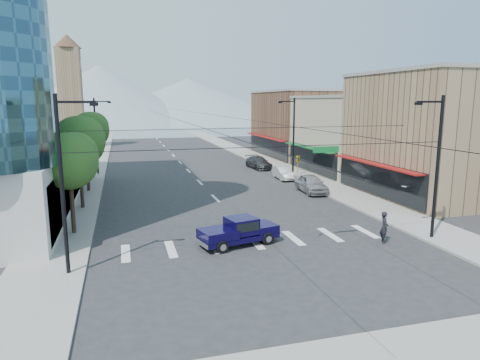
{
  "coord_description": "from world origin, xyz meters",
  "views": [
    {
      "loc": [
        -7.89,
        -22.86,
        8.64
      ],
      "look_at": [
        0.24,
        6.54,
        3.0
      ],
      "focal_mm": 32.0,
      "sensor_mm": 36.0,
      "label": 1
    }
  ],
  "objects_px": {
    "pedestrian": "(384,227)",
    "parked_car_near": "(311,184)",
    "parked_car_far": "(259,163)",
    "parked_car_mid": "(283,173)",
    "pickup_truck": "(239,231)"
  },
  "relations": [
    {
      "from": "pickup_truck",
      "to": "parked_car_near",
      "type": "xyz_separation_m",
      "value": [
        10.72,
        12.79,
        -0.02
      ]
    },
    {
      "from": "parked_car_near",
      "to": "parked_car_far",
      "type": "xyz_separation_m",
      "value": [
        -0.27,
        15.52,
        -0.09
      ]
    },
    {
      "from": "parked_car_near",
      "to": "parked_car_far",
      "type": "relative_size",
      "value": 0.95
    },
    {
      "from": "pedestrian",
      "to": "parked_car_near",
      "type": "height_order",
      "value": "pedestrian"
    },
    {
      "from": "pickup_truck",
      "to": "parked_car_near",
      "type": "bearing_deg",
      "value": 36.31
    },
    {
      "from": "pickup_truck",
      "to": "parked_car_near",
      "type": "relative_size",
      "value": 1.04
    },
    {
      "from": "pedestrian",
      "to": "pickup_truck",
      "type": "bearing_deg",
      "value": 99.53
    },
    {
      "from": "parked_car_near",
      "to": "parked_car_far",
      "type": "bearing_deg",
      "value": 94.2
    },
    {
      "from": "pickup_truck",
      "to": "parked_car_mid",
      "type": "xyz_separation_m",
      "value": [
        10.72,
        20.15,
        -0.19
      ]
    },
    {
      "from": "parked_car_mid",
      "to": "pedestrian",
      "type": "bearing_deg",
      "value": -92.8
    },
    {
      "from": "parked_car_far",
      "to": "parked_car_near",
      "type": "bearing_deg",
      "value": -94.29
    },
    {
      "from": "parked_car_near",
      "to": "parked_car_far",
      "type": "distance_m",
      "value": 15.52
    },
    {
      "from": "parked_car_near",
      "to": "parked_car_mid",
      "type": "height_order",
      "value": "parked_car_near"
    },
    {
      "from": "pickup_truck",
      "to": "parked_car_far",
      "type": "height_order",
      "value": "pickup_truck"
    },
    {
      "from": "pedestrian",
      "to": "parked_car_mid",
      "type": "height_order",
      "value": "pedestrian"
    }
  ]
}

